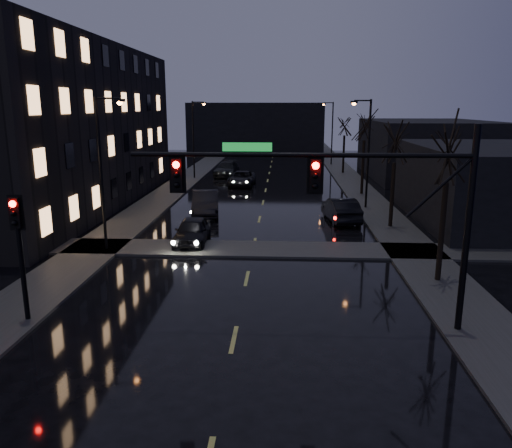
# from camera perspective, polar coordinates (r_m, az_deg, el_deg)

# --- Properties ---
(sidewalk_left) EXTENTS (3.00, 140.00, 0.12)m
(sidewalk_left) POSITION_cam_1_polar(r_m,az_deg,el_deg) (43.94, -10.20, 3.36)
(sidewalk_left) COLOR #2D2D2B
(sidewalk_left) RESTS_ON ground
(sidewalk_right) EXTENTS (3.00, 140.00, 0.12)m
(sidewalk_right) POSITION_cam_1_polar(r_m,az_deg,el_deg) (43.34, 12.28, 3.13)
(sidewalk_right) COLOR #2D2D2B
(sidewalk_right) RESTS_ON ground
(sidewalk_cross) EXTENTS (40.00, 3.00, 0.12)m
(sidewalk_cross) POSITION_cam_1_polar(r_m,az_deg,el_deg) (26.73, -0.37, -2.88)
(sidewalk_cross) COLOR #2D2D2B
(sidewalk_cross) RESTS_ON ground
(apartment_block) EXTENTS (12.00, 30.00, 12.00)m
(apartment_block) POSITION_cam_1_polar(r_m,az_deg,el_deg) (41.30, -23.22, 10.18)
(apartment_block) COLOR black
(apartment_block) RESTS_ON ground
(commercial_right_near) EXTENTS (10.00, 14.00, 5.00)m
(commercial_right_near) POSITION_cam_1_polar(r_m,az_deg,el_deg) (36.29, 25.73, 4.06)
(commercial_right_near) COLOR black
(commercial_right_near) RESTS_ON ground
(commercial_right_far) EXTENTS (12.00, 18.00, 6.00)m
(commercial_right_far) POSITION_cam_1_polar(r_m,az_deg,el_deg) (57.42, 18.88, 8.13)
(commercial_right_far) COLOR black
(commercial_right_far) RESTS_ON ground
(far_block) EXTENTS (22.00, 10.00, 8.00)m
(far_block) POSITION_cam_1_polar(r_m,az_deg,el_deg) (85.31, 0.03, 11.00)
(far_block) COLOR black
(far_block) RESTS_ON ground
(signal_mast) EXTENTS (11.11, 0.41, 7.00)m
(signal_mast) POSITION_cam_1_polar(r_m,az_deg,el_deg) (16.49, 11.07, 3.79)
(signal_mast) COLOR black
(signal_mast) RESTS_ON ground
(signal_pole_left) EXTENTS (0.35, 0.41, 4.53)m
(signal_pole_left) POSITION_cam_1_polar(r_m,az_deg,el_deg) (19.03, -25.45, -1.73)
(signal_pole_left) COLOR black
(signal_pole_left) RESTS_ON ground
(tree_near) EXTENTS (3.52, 3.52, 8.08)m
(tree_near) POSITION_cam_1_polar(r_m,az_deg,el_deg) (22.24, 21.29, 9.06)
(tree_near) COLOR black
(tree_near) RESTS_ON ground
(tree_mid_a) EXTENTS (3.30, 3.30, 7.58)m
(tree_mid_a) POSITION_cam_1_polar(r_m,az_deg,el_deg) (31.91, 15.71, 9.80)
(tree_mid_a) COLOR black
(tree_mid_a) RESTS_ON ground
(tree_mid_b) EXTENTS (3.74, 3.74, 8.59)m
(tree_mid_b) POSITION_cam_1_polar(r_m,az_deg,el_deg) (43.67, 12.38, 11.85)
(tree_mid_b) COLOR black
(tree_mid_b) RESTS_ON ground
(tree_far) EXTENTS (3.43, 3.43, 7.88)m
(tree_far) POSITION_cam_1_polar(r_m,az_deg,el_deg) (57.54, 10.14, 11.70)
(tree_far) COLOR black
(tree_far) RESTS_ON ground
(streetlight_l_near) EXTENTS (1.53, 0.28, 8.00)m
(streetlight_l_near) POSITION_cam_1_polar(r_m,az_deg,el_deg) (26.87, -16.93, 6.89)
(streetlight_l_near) COLOR black
(streetlight_l_near) RESTS_ON ground
(streetlight_l_far) EXTENTS (1.53, 0.28, 8.00)m
(streetlight_l_far) POSITION_cam_1_polar(r_m,az_deg,el_deg) (52.98, -6.95, 10.29)
(streetlight_l_far) COLOR black
(streetlight_l_far) RESTS_ON ground
(streetlight_r_mid) EXTENTS (1.53, 0.28, 8.00)m
(streetlight_r_mid) POSITION_cam_1_polar(r_m,az_deg,el_deg) (37.70, 12.43, 8.86)
(streetlight_r_mid) COLOR black
(streetlight_r_mid) RESTS_ON ground
(streetlight_r_far) EXTENTS (1.53, 0.28, 8.00)m
(streetlight_r_far) POSITION_cam_1_polar(r_m,az_deg,el_deg) (65.45, 8.53, 10.81)
(streetlight_r_far) COLOR black
(streetlight_r_far) RESTS_ON ground
(oncoming_car_a) EXTENTS (1.74, 4.30, 1.46)m
(oncoming_car_a) POSITION_cam_1_polar(r_m,az_deg,el_deg) (28.04, -7.29, -0.79)
(oncoming_car_a) COLOR black
(oncoming_car_a) RESTS_ON ground
(oncoming_car_b) EXTENTS (2.45, 5.33, 1.69)m
(oncoming_car_b) POSITION_cam_1_polar(r_m,az_deg,el_deg) (35.38, -5.78, 2.40)
(oncoming_car_b) COLOR black
(oncoming_car_b) RESTS_ON ground
(oncoming_car_c) EXTENTS (2.52, 5.14, 1.41)m
(oncoming_car_c) POSITION_cam_1_polar(r_m,az_deg,el_deg) (48.30, -1.61, 5.23)
(oncoming_car_c) COLOR black
(oncoming_car_c) RESTS_ON ground
(oncoming_car_d) EXTENTS (2.60, 5.60, 1.58)m
(oncoming_car_d) POSITION_cam_1_polar(r_m,az_deg,el_deg) (54.99, -3.38, 6.30)
(oncoming_car_d) COLOR black
(oncoming_car_d) RESTS_ON ground
(lead_car) EXTENTS (2.35, 5.05, 1.60)m
(lead_car) POSITION_cam_1_polar(r_m,az_deg,el_deg) (33.69, 9.67, 1.64)
(lead_car) COLOR black
(lead_car) RESTS_ON ground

